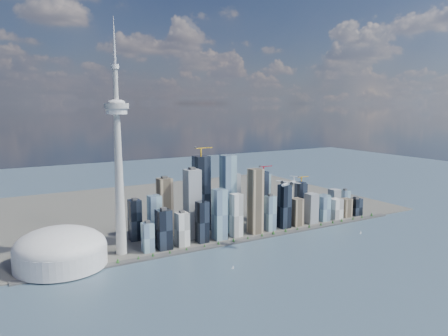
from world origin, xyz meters
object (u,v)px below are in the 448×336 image
dome_stadium (60,250)px  sailboat_west (233,268)px  sailboat_east (361,232)px  needle_tower (118,158)px  airplane (289,183)px

dome_stadium → sailboat_west: dome_stadium is taller
sailboat_east → dome_stadium: bearing=156.9°
needle_tower → sailboat_west: needle_tower is taller
sailboat_west → sailboat_east: bearing=17.2°
needle_tower → sailboat_west: size_ratio=66.34×
dome_stadium → airplane: (521.15, -144.97, 125.60)m
airplane → sailboat_east: airplane is taller
needle_tower → sailboat_west: 365.32m
needle_tower → dome_stadium: bearing=-175.9°
sailboat_east → airplane: bearing=165.6°
dome_stadium → needle_tower: bearing=4.1°
needle_tower → airplane: (381.15, -154.97, -70.80)m
needle_tower → sailboat_west: bearing=-48.9°
needle_tower → sailboat_east: bearing=-14.8°
airplane → sailboat_west: (-196.10, -56.81, -162.38)m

